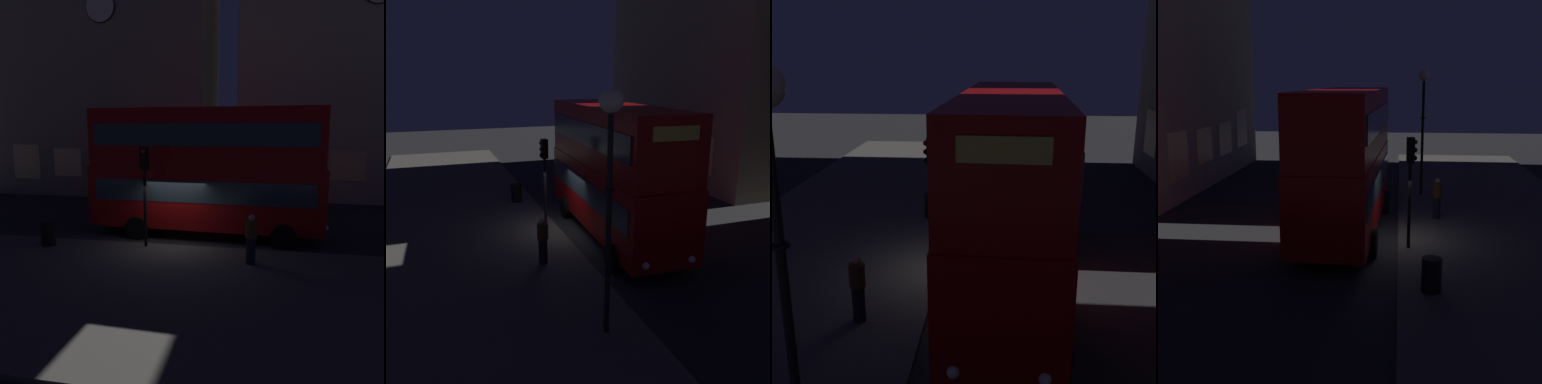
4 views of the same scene
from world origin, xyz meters
The scene contains 7 objects.
ground_plane centered at (0.00, 0.00, 0.00)m, with size 80.00×80.00×0.00m, color #232326.
sidewalk_slab centered at (0.00, -4.64, 0.06)m, with size 44.00×8.30×0.12m, color #4C4944.
double_decker_bus centered at (1.03, 1.54, 3.04)m, with size 10.10×3.20×5.51m.
traffic_light_near_kerb centered at (-0.96, -0.88, 2.90)m, with size 0.34×0.37×3.86m.
street_lamp centered at (7.71, -1.62, 4.91)m, with size 0.58×0.58×6.23m.
pedestrian centered at (3.14, -2.10, 1.00)m, with size 0.39×0.39×1.72m.
litter_bin centered at (-4.79, -1.43, 0.60)m, with size 0.56×0.56×0.97m, color black.
Camera 3 is at (13.42, 1.26, 6.42)m, focal length 44.96 mm.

